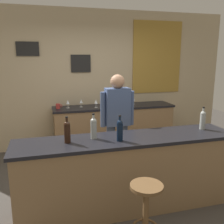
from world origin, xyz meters
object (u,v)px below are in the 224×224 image
object	(u,v)px
wine_bottle_a	(67,131)
wine_glass_e	(133,99)
wine_bottle_c	(120,130)
wine_glass_a	(68,102)
coffee_mug	(58,106)
wine_glass_b	(81,101)
bartender	(117,120)
wine_bottle_d	(203,119)
wine_glass_d	(118,100)
wine_bottle_b	(94,127)
wine_glass_c	(96,102)
bar_stool	(146,205)

from	to	relation	value
wine_bottle_a	wine_glass_e	size ratio (longest dim) A/B	1.97
wine_bottle_c	wine_glass_a	world-z (taller)	wine_bottle_c
wine_glass_a	coffee_mug	distance (m)	0.20
wine_glass_b	wine_bottle_c	bearing A→B (deg)	-86.89
wine_glass_b	wine_glass_a	bearing A→B (deg)	-171.88
bartender	wine_bottle_a	distance (m)	1.14
wine_glass_e	wine_bottle_d	bearing A→B (deg)	-83.58
wine_glass_b	wine_glass_d	world-z (taller)	same
wine_bottle_b	wine_glass_d	size ratio (longest dim) A/B	1.97
wine_bottle_d	wine_glass_d	xyz separation A→B (m)	(-0.58, 1.97, -0.05)
bartender	wine_glass_b	size ratio (longest dim) A/B	10.45
wine_glass_d	wine_glass_c	bearing A→B (deg)	-171.83
wine_bottle_c	wine_glass_b	bearing A→B (deg)	93.11
wine_glass_a	wine_glass_e	distance (m)	1.35
wine_glass_a	wine_glass_c	world-z (taller)	same
wine_glass_a	coffee_mug	size ratio (longest dim) A/B	1.24
wine_glass_d	wine_bottle_b	bearing A→B (deg)	-114.49
wine_bottle_d	wine_glass_a	xyz separation A→B (m)	(-1.58, 2.00, -0.05)
wine_glass_d	wine_glass_e	xyz separation A→B (m)	(0.35, 0.07, 0.00)
wine_bottle_d	wine_bottle_a	bearing A→B (deg)	-177.95
wine_glass_a	wine_glass_c	bearing A→B (deg)	-10.39
bartender	wine_glass_c	size ratio (longest dim) A/B	10.45
wine_bottle_d	wine_glass_d	size ratio (longest dim) A/B	1.97
wine_bottle_c	wine_glass_e	world-z (taller)	wine_bottle_c
wine_bottle_c	wine_glass_a	distance (m)	2.19
bartender	wine_bottle_d	world-z (taller)	bartender
bartender	wine_glass_e	xyz separation A→B (m)	(0.74, 1.32, 0.07)
wine_glass_c	bartender	bearing A→B (deg)	-86.03
wine_bottle_a	coffee_mug	distance (m)	2.06
bartender	wine_glass_c	distance (m)	1.19
wine_bottle_c	wine_bottle_d	world-z (taller)	same
wine_glass_e	wine_glass_a	bearing A→B (deg)	-178.28
bar_stool	wine_bottle_b	xyz separation A→B (m)	(-0.35, 0.78, 0.60)
bartender	wine_glass_b	bearing A→B (deg)	104.91
wine_bottle_c	bar_stool	bearing A→B (deg)	-82.72
wine_bottle_c	wine_glass_d	bearing A→B (deg)	73.67
bar_stool	coffee_mug	bearing A→B (deg)	103.16
wine_glass_d	wine_glass_e	world-z (taller)	same
bartender	wine_glass_c	world-z (taller)	bartender
wine_glass_c	wine_glass_d	world-z (taller)	same
wine_bottle_d	wine_glass_c	bearing A→B (deg)	118.98
wine_bottle_b	wine_glass_a	size ratio (longest dim) A/B	1.97
bar_stool	wine_glass_b	distance (m)	2.88
wine_glass_e	coffee_mug	xyz separation A→B (m)	(-1.54, -0.05, -0.06)
wine_bottle_c	wine_glass_a	xyz separation A→B (m)	(-0.38, 2.16, -0.05)
bar_stool	wine_bottle_c	distance (m)	0.86
wine_glass_e	bar_stool	bearing A→B (deg)	-107.60
bar_stool	wine_glass_b	bearing A→B (deg)	94.03
bartender	wine_glass_d	bearing A→B (deg)	72.62
wine_glass_a	wine_glass_d	size ratio (longest dim) A/B	1.00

